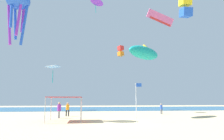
{
  "coord_description": "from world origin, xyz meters",
  "views": [
    {
      "loc": [
        -3.49,
        -19.94,
        2.19
      ],
      "look_at": [
        0.41,
        12.4,
        6.86
      ],
      "focal_mm": 33.02,
      "sensor_mm": 36.0,
      "label": 1
    }
  ],
  "objects": [
    {
      "name": "kite_inflatable_teal",
      "position": [
        4.0,
        6.24,
        8.38
      ],
      "size": [
        5.97,
        5.32,
        2.39
      ],
      "rotation": [
        0.0,
        0.0,
        0.66
      ],
      "color": "teal"
    },
    {
      "name": "kite_delta_purple",
      "position": [
        -1.91,
        16.5,
        20.48
      ],
      "size": [
        3.07,
        3.06,
        2.44
      ],
      "rotation": [
        0.0,
        0.0,
        4.94
      ],
      "color": "purple"
    },
    {
      "name": "person_leftmost",
      "position": [
        7.77,
        10.74,
        0.92
      ],
      "size": [
        0.37,
        0.37,
        1.57
      ],
      "rotation": [
        0.0,
        0.0,
        3.77
      ],
      "color": "slate",
      "rests_on": "ground"
    },
    {
      "name": "kite_parafoil_pink",
      "position": [
        13.47,
        25.05,
        21.38
      ],
      "size": [
        6.73,
        1.26,
        4.1
      ],
      "rotation": [
        0.0,
        0.0,
        0.06
      ],
      "color": "pink"
    },
    {
      "name": "ocean_strip",
      "position": [
        0.0,
        30.46,
        0.01
      ],
      "size": [
        110.0,
        22.54,
        0.03
      ],
      "primitive_type": "cube",
      "color": "#28608C",
      "rests_on": "ground"
    },
    {
      "name": "kite_octopus_blue",
      "position": [
        -11.28,
        2.77,
        12.77
      ],
      "size": [
        3.46,
        3.46,
        5.98
      ],
      "rotation": [
        0.0,
        0.0,
        4.18
      ],
      "color": "blue"
    },
    {
      "name": "kite_box_red",
      "position": [
        3.63,
        23.36,
        12.66
      ],
      "size": [
        1.46,
        1.5,
        2.29
      ],
      "rotation": [
        0.0,
        0.0,
        0.54
      ],
      "color": "red"
    },
    {
      "name": "canopy_tent",
      "position": [
        -5.7,
        1.74,
        2.34
      ],
      "size": [
        3.37,
        3.31,
        2.45
      ],
      "color": "#B2B2B7",
      "rests_on": "ground"
    },
    {
      "name": "banner_flag",
      "position": [
        1.36,
        -0.01,
        2.27
      ],
      "size": [
        0.61,
        0.06,
        3.79
      ],
      "color": "silver",
      "rests_on": "ground"
    },
    {
      "name": "person_near_tent",
      "position": [
        -6.76,
        5.49,
        1.1
      ],
      "size": [
        0.45,
        0.5,
        1.88
      ],
      "rotation": [
        0.0,
        0.0,
        4.76
      ],
      "color": "slate",
      "rests_on": "ground"
    },
    {
      "name": "kite_diamond_white",
      "position": [
        -10.72,
        24.22,
        8.88
      ],
      "size": [
        3.29,
        3.3,
        3.54
      ],
      "rotation": [
        0.0,
        0.0,
        4.31
      ],
      "color": "white"
    },
    {
      "name": "kite_box_yellow",
      "position": [
        10.02,
        5.89,
        15.03
      ],
      "size": [
        1.45,
        1.62,
        3.07
      ],
      "rotation": [
        0.0,
        0.0,
        3.21
      ],
      "color": "yellow"
    },
    {
      "name": "person_central",
      "position": [
        -6.01,
        8.12,
        1.06
      ],
      "size": [
        0.47,
        0.43,
        1.81
      ],
      "rotation": [
        0.0,
        0.0,
        2.9
      ],
      "color": "black",
      "rests_on": "ground"
    },
    {
      "name": "ground",
      "position": [
        0.0,
        0.0,
        -0.05
      ],
      "size": [
        110.0,
        110.0,
        0.1
      ],
      "primitive_type": "cube",
      "color": "#D1BA8C"
    }
  ]
}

